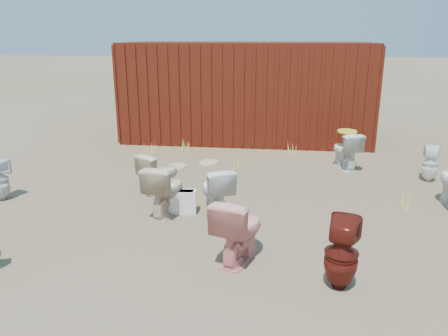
# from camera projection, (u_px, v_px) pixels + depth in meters

# --- Properties ---
(ground) EXTENTS (100.00, 100.00, 0.00)m
(ground) POSITION_uv_depth(u_px,v_px,m) (219.00, 215.00, 6.50)
(ground) COLOR brown
(ground) RESTS_ON ground
(shipping_container) EXTENTS (6.00, 2.40, 2.40)m
(shipping_container) POSITION_uv_depth(u_px,v_px,m) (247.00, 91.00, 11.08)
(shipping_container) COLOR #4B0E0C
(shipping_container) RESTS_ON ground
(toilet_front_pink) EXTENTS (0.68, 0.89, 0.80)m
(toilet_front_pink) POSITION_uv_depth(u_px,v_px,m) (239.00, 228.00, 5.10)
(toilet_front_pink) COLOR pink
(toilet_front_pink) RESTS_ON ground
(toilet_front_c) EXTENTS (0.69, 0.84, 0.75)m
(toilet_front_c) POSITION_uv_depth(u_px,v_px,m) (216.00, 191.00, 6.42)
(toilet_front_c) COLOR white
(toilet_front_c) RESTS_ON ground
(toilet_front_maroon) EXTENTS (0.44, 0.45, 0.79)m
(toilet_front_maroon) POSITION_uv_depth(u_px,v_px,m) (341.00, 254.00, 4.53)
(toilet_front_maroon) COLOR #5B170F
(toilet_front_maroon) RESTS_ON ground
(toilet_back_beige_left) EXTENTS (0.58, 0.84, 0.78)m
(toilet_back_beige_left) POSITION_uv_depth(u_px,v_px,m) (165.00, 189.00, 6.42)
(toilet_back_beige_left) COLOR beige
(toilet_back_beige_left) RESTS_ON ground
(toilet_back_beige_right) EXTENTS (0.73, 0.81, 0.72)m
(toilet_back_beige_right) POSITION_uv_depth(u_px,v_px,m) (159.00, 174.00, 7.25)
(toilet_back_beige_right) COLOR beige
(toilet_back_beige_right) RESTS_ON ground
(toilet_back_yellowlid) EXTENTS (0.64, 0.83, 0.75)m
(toilet_back_yellowlid) POSITION_uv_depth(u_px,v_px,m) (346.00, 150.00, 8.67)
(toilet_back_yellowlid) COLOR white
(toilet_back_yellowlid) RESTS_ON ground
(toilet_back_e) EXTENTS (0.37, 0.37, 0.66)m
(toilet_back_e) POSITION_uv_depth(u_px,v_px,m) (430.00, 164.00, 7.93)
(toilet_back_e) COLOR white
(toilet_back_e) RESTS_ON ground
(yellow_lid) EXTENTS (0.38, 0.47, 0.02)m
(yellow_lid) POSITION_uv_depth(u_px,v_px,m) (347.00, 131.00, 8.56)
(yellow_lid) COLOR yellow
(yellow_lid) RESTS_ON toilet_back_yellowlid
(loose_tank) EXTENTS (0.52, 0.26, 0.35)m
(loose_tank) POSITION_uv_depth(u_px,v_px,m) (180.00, 202.00, 6.54)
(loose_tank) COLOR white
(loose_tank) RESTS_ON ground
(loose_lid_near) EXTENTS (0.51, 0.58, 0.02)m
(loose_lid_near) POSITION_uv_depth(u_px,v_px,m) (209.00, 163.00, 9.12)
(loose_lid_near) COLOR beige
(loose_lid_near) RESTS_ON ground
(loose_lid_far) EXTENTS (0.44, 0.53, 0.02)m
(loose_lid_far) POSITION_uv_depth(u_px,v_px,m) (177.00, 166.00, 8.87)
(loose_lid_far) COLOR beige
(loose_lid_far) RESTS_ON ground
(weed_clump_a) EXTENTS (0.36, 0.36, 0.31)m
(weed_clump_a) POSITION_uv_depth(u_px,v_px,m) (149.00, 149.00, 9.65)
(weed_clump_a) COLOR #C6C64F
(weed_clump_a) RESTS_ON ground
(weed_clump_b) EXTENTS (0.32, 0.32, 0.29)m
(weed_clump_b) POSITION_uv_depth(u_px,v_px,m) (239.00, 160.00, 8.84)
(weed_clump_b) COLOR #C6C64F
(weed_clump_b) RESTS_ON ground
(weed_clump_c) EXTENTS (0.36, 0.36, 0.31)m
(weed_clump_c) POSITION_uv_depth(u_px,v_px,m) (352.00, 159.00, 8.87)
(weed_clump_c) COLOR #C6C64F
(weed_clump_c) RESTS_ON ground
(weed_clump_d) EXTENTS (0.30, 0.30, 0.28)m
(weed_clump_d) POSITION_uv_depth(u_px,v_px,m) (188.00, 146.00, 9.93)
(weed_clump_d) COLOR #C6C64F
(weed_clump_d) RESTS_ON ground
(weed_clump_e) EXTENTS (0.34, 0.34, 0.32)m
(weed_clump_e) POSITION_uv_depth(u_px,v_px,m) (292.00, 149.00, 9.64)
(weed_clump_e) COLOR #C6C64F
(weed_clump_e) RESTS_ON ground
(weed_clump_f) EXTENTS (0.28, 0.28, 0.27)m
(weed_clump_f) POSITION_uv_depth(u_px,v_px,m) (409.00, 200.00, 6.71)
(weed_clump_f) COLOR #C6C64F
(weed_clump_f) RESTS_ON ground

